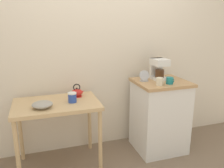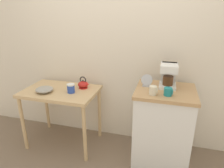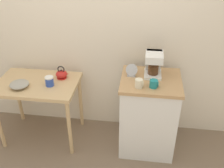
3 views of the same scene
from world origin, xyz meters
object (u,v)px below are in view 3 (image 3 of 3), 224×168
at_px(canister_enamel, 49,81).
at_px(table_clock, 132,71).
at_px(mug_small_cream, 139,83).
at_px(teakettle, 62,74).
at_px(bowl_stoneware, 19,84).
at_px(coffee_maker, 154,63).
at_px(mug_dark_teal, 154,84).

relative_size(canister_enamel, table_clock, 0.80).
distance_m(canister_enamel, mug_small_cream, 1.00).
height_order(teakettle, canister_enamel, teakettle).
bearing_deg(canister_enamel, bowl_stoneware, -166.44).
bearing_deg(table_clock, coffee_maker, 14.87).
bearing_deg(coffee_maker, teakettle, 177.85).
bearing_deg(mug_small_cream, mug_dark_teal, 8.30).
distance_m(bowl_stoneware, canister_enamel, 0.33).
distance_m(teakettle, mug_dark_teal, 1.09).
bearing_deg(mug_small_cream, bowl_stoneware, 177.25).
bearing_deg(bowl_stoneware, mug_dark_teal, -1.64).
relative_size(canister_enamel, coffee_maker, 0.42).
xyz_separation_m(coffee_maker, mug_small_cream, (-0.14, -0.28, -0.10)).
xyz_separation_m(teakettle, canister_enamel, (-0.08, -0.18, 0.01)).
height_order(teakettle, table_clock, table_clock).
distance_m(mug_small_cream, table_clock, 0.24).
bearing_deg(mug_small_cream, teakettle, 160.41).
bearing_deg(table_clock, bowl_stoneware, -172.52).
xyz_separation_m(canister_enamel, mug_dark_teal, (1.13, -0.12, 0.13)).
bearing_deg(mug_small_cream, coffee_maker, 64.27).
distance_m(canister_enamel, table_clock, 0.91).
distance_m(canister_enamel, mug_dark_teal, 1.14).
bearing_deg(teakettle, bowl_stoneware, -147.26).
bearing_deg(mug_dark_teal, bowl_stoneware, 178.36).
xyz_separation_m(mug_small_cream, table_clock, (-0.09, 0.22, 0.01)).
bearing_deg(bowl_stoneware, coffee_maker, 8.66).
relative_size(bowl_stoneware, mug_dark_teal, 2.38).
height_order(teakettle, coffee_maker, coffee_maker).
distance_m(bowl_stoneware, teakettle, 0.48).
bearing_deg(mug_dark_teal, coffee_maker, 92.17).
distance_m(coffee_maker, mug_dark_teal, 0.28).
bearing_deg(canister_enamel, teakettle, 65.31).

